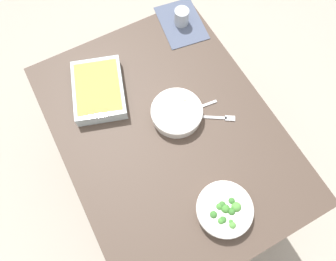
{
  "coord_description": "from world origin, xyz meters",
  "views": [
    {
      "loc": [
        -0.45,
        0.25,
        1.99
      ],
      "look_at": [
        0.0,
        0.0,
        0.74
      ],
      "focal_mm": 33.56,
      "sensor_mm": 36.0,
      "label": 1
    }
  ],
  "objects": [
    {
      "name": "ground_plane",
      "position": [
        0.0,
        0.0,
        0.0
      ],
      "size": [
        6.0,
        6.0,
        0.0
      ],
      "primitive_type": "plane",
      "color": "#B2A899"
    },
    {
      "name": "dining_table",
      "position": [
        0.0,
        0.0,
        0.65
      ],
      "size": [
        1.2,
        0.9,
        0.74
      ],
      "color": "#4C3D33",
      "rests_on": "ground_plane"
    },
    {
      "name": "drink_cup",
      "position": [
        0.48,
        -0.34,
        0.78
      ],
      "size": [
        0.07,
        0.07,
        0.08
      ],
      "color": "#B2BCC6",
      "rests_on": "dining_table"
    },
    {
      "name": "baking_dish",
      "position": [
        0.31,
        0.18,
        0.77
      ],
      "size": [
        0.35,
        0.3,
        0.06
      ],
      "color": "silver",
      "rests_on": "dining_table"
    },
    {
      "name": "spoon_by_stew",
      "position": [
        0.03,
        -0.15,
        0.74
      ],
      "size": [
        0.04,
        0.18,
        0.01
      ],
      "color": "silver",
      "rests_on": "dining_table"
    },
    {
      "name": "broccoli_bowl",
      "position": [
        -0.4,
        -0.03,
        0.77
      ],
      "size": [
        0.22,
        0.22,
        0.07
      ],
      "color": "white",
      "rests_on": "dining_table"
    },
    {
      "name": "fork_on_table",
      "position": [
        -0.05,
        -0.22,
        0.74
      ],
      "size": [
        0.11,
        0.16,
        0.01
      ],
      "color": "silver",
      "rests_on": "dining_table"
    },
    {
      "name": "placemat",
      "position": [
        0.48,
        -0.34,
        0.74
      ],
      "size": [
        0.31,
        0.24,
        0.0
      ],
      "primitive_type": "cube",
      "rotation": [
        0.0,
        0.0,
        -0.15
      ],
      "color": "#4C5670",
      "rests_on": "dining_table"
    },
    {
      "name": "stew_bowl",
      "position": [
        0.04,
        -0.07,
        0.77
      ],
      "size": [
        0.23,
        0.23,
        0.06
      ],
      "color": "white",
      "rests_on": "dining_table"
    }
  ]
}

